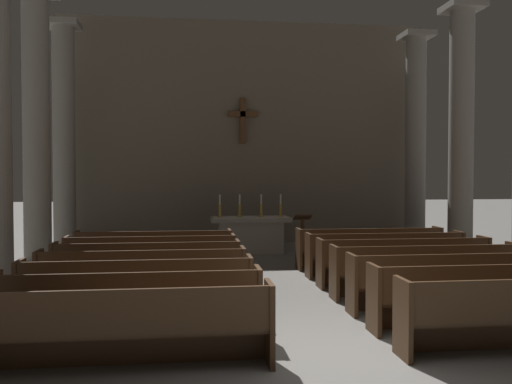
{
  "coord_description": "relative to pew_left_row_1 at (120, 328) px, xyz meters",
  "views": [
    {
      "loc": [
        -1.71,
        -6.17,
        2.17
      ],
      "look_at": [
        0.0,
        7.65,
        1.74
      ],
      "focal_mm": 38.46,
      "sensor_mm": 36.0,
      "label": 1
    }
  ],
  "objects": [
    {
      "name": "altar",
      "position": [
        2.46,
        8.95,
        0.06
      ],
      "size": [
        2.2,
        0.9,
        1.01
      ],
      "color": "#A8A399",
      "rests_on": "ground"
    },
    {
      "name": "pew_left_row_5",
      "position": [
        0.0,
        4.08,
        0.0
      ],
      "size": [
        3.4,
        0.5,
        0.95
      ],
      "color": "#422B19",
      "rests_on": "ground"
    },
    {
      "name": "pew_right_row_2",
      "position": [
        4.93,
        1.02,
        0.0
      ],
      "size": [
        3.4,
        0.5,
        0.95
      ],
      "color": "#422B19",
      "rests_on": "ground"
    },
    {
      "name": "pew_left_row_4",
      "position": [
        0.0,
        3.06,
        0.0
      ],
      "size": [
        3.4,
        0.5,
        0.95
      ],
      "color": "#422B19",
      "rests_on": "ground"
    },
    {
      "name": "column_left_third",
      "position": [
        -2.73,
        7.09,
        2.68
      ],
      "size": [
        0.93,
        0.93,
        6.49
      ],
      "color": "gray",
      "rests_on": "ground"
    },
    {
      "name": "pew_right_row_4",
      "position": [
        4.93,
        3.06,
        0.0
      ],
      "size": [
        3.4,
        0.5,
        0.95
      ],
      "color": "#422B19",
      "rests_on": "ground"
    },
    {
      "name": "column_right_fourth",
      "position": [
        7.66,
        9.91,
        2.68
      ],
      "size": [
        0.93,
        0.93,
        6.49
      ],
      "color": "gray",
      "rests_on": "ground"
    },
    {
      "name": "pew_right_row_6",
      "position": [
        4.93,
        5.1,
        0.0
      ],
      "size": [
        3.4,
        0.5,
        0.95
      ],
      "color": "#422B19",
      "rests_on": "ground"
    },
    {
      "name": "pew_right_row_7",
      "position": [
        4.93,
        6.11,
        0.0
      ],
      "size": [
        3.4,
        0.5,
        0.95
      ],
      "color": "#422B19",
      "rests_on": "ground"
    },
    {
      "name": "pew_left_row_2",
      "position": [
        0.0,
        1.02,
        0.0
      ],
      "size": [
        3.4,
        0.5,
        0.95
      ],
      "color": "#422B19",
      "rests_on": "ground"
    },
    {
      "name": "lectern",
      "position": [
        3.69,
        7.75,
        0.07
      ],
      "size": [
        0.44,
        0.36,
        1.15
      ],
      "color": "#422B19",
      "rests_on": "ground"
    },
    {
      "name": "column_right_third",
      "position": [
        7.66,
        7.09,
        2.68
      ],
      "size": [
        0.93,
        0.93,
        6.49
      ],
      "color": "gray",
      "rests_on": "ground"
    },
    {
      "name": "pew_left_row_3",
      "position": [
        0.0,
        2.04,
        0.0
      ],
      "size": [
        3.4,
        0.5,
        0.95
      ],
      "color": "#422B19",
      "rests_on": "ground"
    },
    {
      "name": "pew_right_row_5",
      "position": [
        4.93,
        4.08,
        0.0
      ],
      "size": [
        3.4,
        0.5,
        0.95
      ],
      "color": "#422B19",
      "rests_on": "ground"
    },
    {
      "name": "apse_with_cross",
      "position": [
        2.46,
        11.32,
        3.05
      ],
      "size": [
        11.37,
        0.42,
        7.06
      ],
      "color": "#706656",
      "rests_on": "ground"
    },
    {
      "name": "candlestick_outer_right",
      "position": [
        3.31,
        8.95,
        0.73
      ],
      "size": [
        0.16,
        0.16,
        0.63
      ],
      "color": "#B79338",
      "rests_on": "altar"
    },
    {
      "name": "candlestick_outer_left",
      "position": [
        1.61,
        8.95,
        0.73
      ],
      "size": [
        0.16,
        0.16,
        0.63
      ],
      "color": "#B79338",
      "rests_on": "altar"
    },
    {
      "name": "pew_left_row_1",
      "position": [
        0.0,
        0.0,
        0.0
      ],
      "size": [
        3.4,
        0.5,
        0.95
      ],
      "color": "#422B19",
      "rests_on": "ground"
    },
    {
      "name": "pew_left_row_6",
      "position": [
        0.0,
        5.1,
        0.0
      ],
      "size": [
        3.4,
        0.5,
        0.95
      ],
      "color": "#422B19",
      "rests_on": "ground"
    },
    {
      "name": "ground_plane",
      "position": [
        2.46,
        0.04,
        -0.48
      ],
      "size": [
        80.0,
        80.0,
        0.0
      ],
      "primitive_type": "plane",
      "color": "slate"
    },
    {
      "name": "candlestick_inner_right",
      "position": [
        2.76,
        8.95,
        0.73
      ],
      "size": [
        0.16,
        0.16,
        0.63
      ],
      "color": "#B79338",
      "rests_on": "altar"
    },
    {
      "name": "column_left_fourth",
      "position": [
        -2.73,
        9.91,
        2.68
      ],
      "size": [
        0.93,
        0.93,
        6.49
      ],
      "color": "gray",
      "rests_on": "ground"
    },
    {
      "name": "pew_right_row_3",
      "position": [
        4.93,
        2.04,
        0.0
      ],
      "size": [
        3.4,
        0.5,
        0.95
      ],
      "color": "#422B19",
      "rests_on": "ground"
    },
    {
      "name": "candlestick_inner_left",
      "position": [
        2.16,
        8.95,
        0.73
      ],
      "size": [
        0.16,
        0.16,
        0.63
      ],
      "color": "#B79338",
      "rests_on": "altar"
    },
    {
      "name": "pew_left_row_7",
      "position": [
        0.0,
        6.11,
        0.0
      ],
      "size": [
        3.4,
        0.5,
        0.95
      ],
      "color": "#422B19",
      "rests_on": "ground"
    }
  ]
}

